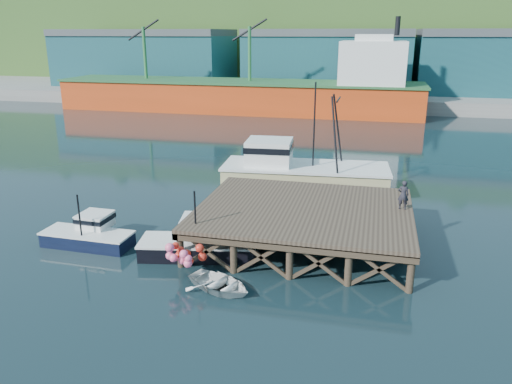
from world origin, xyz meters
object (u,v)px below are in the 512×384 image
(trawler, at_px, (302,170))
(dinghy, at_px, (220,284))
(boat_black, at_px, (199,242))
(boat_navy, at_px, (90,234))
(dockworker, at_px, (403,195))

(trawler, height_order, dinghy, trawler)
(boat_black, relative_size, dinghy, 1.99)
(boat_navy, xyz_separation_m, dinghy, (8.87, -3.38, -0.31))
(boat_navy, bearing_deg, boat_black, 3.76)
(boat_black, distance_m, trawler, 12.98)
(boat_black, relative_size, trawler, 0.52)
(trawler, height_order, dockworker, trawler)
(boat_navy, bearing_deg, dinghy, -19.48)
(trawler, distance_m, dockworker, 10.97)
(boat_navy, distance_m, trawler, 16.34)
(boat_navy, relative_size, dinghy, 1.56)
(trawler, relative_size, dockworker, 7.59)
(trawler, xyz_separation_m, dinghy, (-1.39, -16.04, -1.36))
(trawler, bearing_deg, dockworker, -54.51)
(boat_navy, distance_m, boat_black, 6.53)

